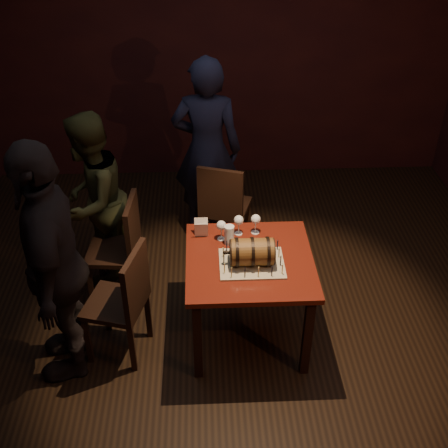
% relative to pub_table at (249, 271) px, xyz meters
% --- Properties ---
extents(room_shell, '(5.04, 5.04, 2.80)m').
position_rel_pub_table_xyz_m(room_shell, '(-0.12, 0.10, 0.76)').
color(room_shell, black).
rests_on(room_shell, ground).
extents(pub_table, '(0.90, 0.90, 0.75)m').
position_rel_pub_table_xyz_m(pub_table, '(0.00, 0.00, 0.00)').
color(pub_table, '#44110B').
rests_on(pub_table, ground).
extents(cake_board, '(0.45, 0.35, 0.01)m').
position_rel_pub_table_xyz_m(cake_board, '(0.01, -0.06, 0.12)').
color(cake_board, '#A79E86').
rests_on(cake_board, pub_table).
extents(barrel_cake, '(0.35, 0.21, 0.21)m').
position_rel_pub_table_xyz_m(barrel_cake, '(0.01, -0.06, 0.22)').
color(barrel_cake, brown).
rests_on(barrel_cake, cake_board).
extents(birthday_candles, '(0.40, 0.30, 0.09)m').
position_rel_pub_table_xyz_m(birthday_candles, '(0.01, -0.06, 0.16)').
color(birthday_candles, '#EEE68E').
rests_on(birthday_candles, cake_board).
extents(wine_glass_left, '(0.07, 0.07, 0.16)m').
position_rel_pub_table_xyz_m(wine_glass_left, '(-0.19, 0.24, 0.23)').
color(wine_glass_left, silver).
rests_on(wine_glass_left, pub_table).
extents(wine_glass_mid, '(0.07, 0.07, 0.16)m').
position_rel_pub_table_xyz_m(wine_glass_mid, '(-0.06, 0.30, 0.23)').
color(wine_glass_mid, silver).
rests_on(wine_glass_mid, pub_table).
extents(wine_glass_right, '(0.07, 0.07, 0.16)m').
position_rel_pub_table_xyz_m(wine_glass_right, '(0.07, 0.31, 0.23)').
color(wine_glass_right, silver).
rests_on(wine_glass_right, pub_table).
extents(pint_of_ale, '(0.07, 0.07, 0.15)m').
position_rel_pub_table_xyz_m(pint_of_ale, '(-0.14, 0.19, 0.18)').
color(pint_of_ale, silver).
rests_on(pint_of_ale, pub_table).
extents(menu_card, '(0.10, 0.05, 0.13)m').
position_rel_pub_table_xyz_m(menu_card, '(-0.34, 0.29, 0.17)').
color(menu_card, white).
rests_on(menu_card, pub_table).
extents(chair_back, '(0.50, 0.50, 0.93)m').
position_rel_pub_table_xyz_m(chair_back, '(-0.14, 1.06, -0.12)').
color(chair_back, black).
rests_on(chair_back, ground).
extents(chair_left_rear, '(0.43, 0.43, 0.93)m').
position_rel_pub_table_xyz_m(chair_left_rear, '(-0.97, 0.51, -0.12)').
color(chair_left_rear, black).
rests_on(chair_left_rear, ground).
extents(chair_left_front, '(0.49, 0.49, 0.93)m').
position_rel_pub_table_xyz_m(chair_left_front, '(-0.89, -0.12, -0.12)').
color(chair_left_front, black).
rests_on(chair_left_front, ground).
extents(person_back, '(0.68, 0.49, 1.73)m').
position_rel_pub_table_xyz_m(person_back, '(-0.27, 1.45, 0.23)').
color(person_back, '#181A30').
rests_on(person_back, ground).
extents(person_left_rear, '(0.77, 0.87, 1.50)m').
position_rel_pub_table_xyz_m(person_left_rear, '(-1.23, 0.82, 0.11)').
color(person_left_rear, '#3C3D1E').
rests_on(person_left_rear, ground).
extents(person_left_front, '(0.57, 1.10, 1.80)m').
position_rel_pub_table_xyz_m(person_left_front, '(-1.30, -0.19, 0.26)').
color(person_left_front, black).
rests_on(person_left_front, ground).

